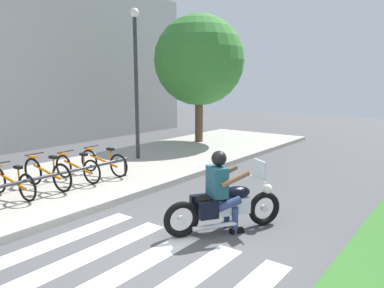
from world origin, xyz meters
The scene contains 15 objects.
ground_plane centered at (0.00, 0.00, 0.00)m, with size 48.00×48.00×0.00m, color #4C4C4F.
sidewalk centered at (0.00, 4.37, 0.07)m, with size 24.00×4.40×0.15m, color #A8A399.
crosswalk_stripe_1 centered at (-0.57, -0.80, 0.00)m, with size 2.80×0.40×0.01m, color white.
crosswalk_stripe_2 centered at (-0.57, 0.00, 0.00)m, with size 2.80×0.40×0.01m, color white.
crosswalk_stripe_3 centered at (-0.57, 0.80, 0.00)m, with size 2.80×0.40×0.01m, color white.
crosswalk_stripe_4 centered at (-0.57, 1.60, 0.00)m, with size 2.80×0.40×0.01m, color white.
motorcycle centered at (1.37, -0.34, 0.46)m, with size 1.91×1.28×1.21m.
rider centered at (1.31, -0.30, 0.82)m, with size 0.77×0.73×1.43m.
bicycle_4 centered at (-0.14, 3.99, 0.48)m, with size 0.48×1.65×0.71m.
bicycle_5 centered at (0.67, 3.98, 0.51)m, with size 0.48×1.70×0.79m.
bicycle_6 centered at (1.48, 3.99, 0.48)m, with size 0.48×1.62×0.72m.
bicycle_7 centered at (2.29, 3.99, 0.49)m, with size 0.48×1.69×0.73m.
bike_rack centered at (-0.55, 3.43, 0.58)m, with size 6.27×0.07×0.49m.
street_lamp centered at (4.32, 4.77, 2.83)m, with size 0.28×0.28×4.72m.
tree_near_rack centered at (8.15, 5.17, 3.36)m, with size 3.53×3.53×5.14m.
Camera 1 is at (-3.88, -3.59, 2.60)m, focal length 34.76 mm.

